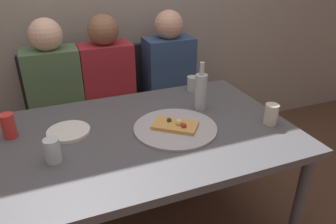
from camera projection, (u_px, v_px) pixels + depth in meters
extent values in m
cube|color=#4C4C51|center=(150.00, 134.00, 1.61)|extent=(1.43, 0.97, 0.04)
cylinder|color=#4C4C51|center=(298.00, 209.00, 1.64)|extent=(0.06, 0.06, 0.68)
cylinder|color=#4C4C51|center=(26.00, 173.00, 1.91)|extent=(0.06, 0.06, 0.68)
cylinder|color=#4C4C51|center=(217.00, 132.00, 2.34)|extent=(0.06, 0.06, 0.68)
cylinder|color=#ADADB2|center=(175.00, 128.00, 1.61)|extent=(0.42, 0.42, 0.01)
cube|color=tan|center=(175.00, 125.00, 1.60)|extent=(0.25, 0.24, 0.02)
sphere|color=#EAD184|center=(179.00, 122.00, 1.59)|extent=(0.04, 0.04, 0.04)
sphere|color=#2D381E|center=(169.00, 120.00, 1.62)|extent=(0.02, 0.02, 0.02)
sphere|color=#B22D23|center=(184.00, 126.00, 1.57)|extent=(0.03, 0.03, 0.03)
cylinder|color=#B2BCC1|center=(201.00, 92.00, 1.78)|extent=(0.07, 0.07, 0.20)
cylinder|color=#B2BCC1|center=(202.00, 69.00, 1.72)|extent=(0.03, 0.03, 0.07)
cylinder|color=beige|center=(271.00, 114.00, 1.64)|extent=(0.07, 0.07, 0.11)
cylinder|color=silver|center=(53.00, 151.00, 1.34)|extent=(0.07, 0.07, 0.11)
cylinder|color=#B7C6BC|center=(193.00, 83.00, 2.05)|extent=(0.07, 0.07, 0.09)
cylinder|color=red|center=(9.00, 126.00, 1.52)|extent=(0.07, 0.07, 0.12)
cylinder|color=white|center=(69.00, 132.00, 1.57)|extent=(0.21, 0.21, 0.02)
cube|color=black|center=(61.00, 122.00, 2.26)|extent=(0.44, 0.44, 0.05)
cube|color=black|center=(54.00, 83.00, 2.32)|extent=(0.44, 0.04, 0.45)
cylinder|color=black|center=(96.00, 158.00, 2.27)|extent=(0.04, 0.04, 0.42)
cylinder|color=black|center=(39.00, 170.00, 2.14)|extent=(0.04, 0.04, 0.42)
cylinder|color=black|center=(87.00, 133.00, 2.58)|extent=(0.04, 0.04, 0.42)
cylinder|color=black|center=(38.00, 142.00, 2.46)|extent=(0.04, 0.04, 0.42)
cube|color=black|center=(111.00, 113.00, 2.38)|extent=(0.44, 0.44, 0.05)
cube|color=black|center=(103.00, 76.00, 2.44)|extent=(0.44, 0.04, 0.45)
cylinder|color=black|center=(144.00, 148.00, 2.39)|extent=(0.04, 0.04, 0.42)
cylinder|color=black|center=(94.00, 158.00, 2.26)|extent=(0.04, 0.04, 0.42)
cylinder|color=black|center=(131.00, 125.00, 2.71)|extent=(0.04, 0.04, 0.42)
cylinder|color=black|center=(85.00, 133.00, 2.58)|extent=(0.04, 0.04, 0.42)
cube|color=black|center=(170.00, 103.00, 2.54)|extent=(0.44, 0.44, 0.05)
cube|color=black|center=(161.00, 69.00, 2.60)|extent=(0.44, 0.04, 0.45)
cylinder|color=black|center=(200.00, 136.00, 2.55)|extent=(0.04, 0.04, 0.42)
cylinder|color=black|center=(156.00, 145.00, 2.42)|extent=(0.04, 0.04, 0.42)
cylinder|color=black|center=(181.00, 115.00, 2.86)|extent=(0.04, 0.04, 0.42)
cylinder|color=black|center=(141.00, 123.00, 2.74)|extent=(0.04, 0.04, 0.42)
cube|color=#4C6B47|center=(55.00, 87.00, 2.16)|extent=(0.36, 0.22, 0.52)
sphere|color=beige|center=(46.00, 35.00, 2.00)|extent=(0.21, 0.21, 0.21)
cylinder|color=black|center=(75.00, 131.00, 2.13)|extent=(0.12, 0.40, 0.12)
cylinder|color=black|center=(50.00, 136.00, 2.08)|extent=(0.12, 0.40, 0.12)
cylinder|color=black|center=(84.00, 176.00, 2.07)|extent=(0.11, 0.11, 0.45)
cylinder|color=black|center=(58.00, 181.00, 2.02)|extent=(0.11, 0.11, 0.45)
cube|color=maroon|center=(108.00, 80.00, 2.28)|extent=(0.36, 0.22, 0.52)
sphere|color=brown|center=(103.00, 30.00, 2.12)|extent=(0.21, 0.21, 0.21)
cylinder|color=#3F0E12|center=(128.00, 122.00, 2.26)|extent=(0.12, 0.40, 0.12)
cylinder|color=#3F0E12|center=(106.00, 126.00, 2.20)|extent=(0.12, 0.40, 0.12)
cylinder|color=#3F0E12|center=(138.00, 163.00, 2.19)|extent=(0.11, 0.11, 0.45)
cylinder|color=#3F0E12|center=(115.00, 169.00, 2.14)|extent=(0.11, 0.11, 0.45)
cube|color=navy|center=(169.00, 72.00, 2.44)|extent=(0.36, 0.22, 0.52)
sphere|color=tan|center=(169.00, 25.00, 2.28)|extent=(0.21, 0.21, 0.21)
cylinder|color=black|center=(188.00, 111.00, 2.41)|extent=(0.12, 0.40, 0.12)
cylinder|color=black|center=(169.00, 114.00, 2.36)|extent=(0.12, 0.40, 0.12)
cylinder|color=black|center=(199.00, 149.00, 2.35)|extent=(0.11, 0.11, 0.45)
cylinder|color=black|center=(179.00, 154.00, 2.29)|extent=(0.11, 0.11, 0.45)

